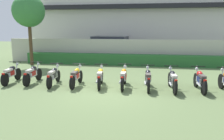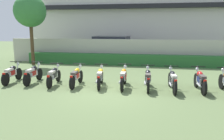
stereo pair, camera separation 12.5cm
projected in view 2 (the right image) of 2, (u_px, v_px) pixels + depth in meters
The scene contains 15 objects.
ground at pixel (107, 93), 9.20m from camera, with size 60.00×60.00×0.00m, color #607547.
building at pixel (136, 12), 22.15m from camera, with size 18.82×6.50×8.15m.
compound_wall at pixel (128, 52), 16.35m from camera, with size 17.88×0.30×1.75m, color #BCB7A8.
hedge_row at pixel (127, 60), 15.77m from camera, with size 14.30×0.70×0.76m, color #28602D.
parked_car at pixel (113, 48), 18.34m from camera, with size 4.70×2.54×1.89m.
tree_near_inspector at pixel (30, 11), 15.40m from camera, with size 2.16×2.16×4.76m.
motorcycle_in_row_0 at pixel (12, 73), 10.79m from camera, with size 0.60×1.85×0.95m.
motorcycle_in_row_1 at pixel (33, 74), 10.72m from camera, with size 0.60×1.87×0.95m.
motorcycle_in_row_2 at pixel (54, 76), 10.36m from camera, with size 0.60×1.87×0.94m.
motorcycle_in_row_3 at pixel (76, 76), 10.19m from camera, with size 0.60×1.84×0.95m.
motorcycle_in_row_4 at pixel (100, 77), 10.08m from camera, with size 0.60×1.80×0.95m.
motorcycle_in_row_5 at pixel (124, 77), 9.91m from camera, with size 0.60×1.96×0.97m.
motorcycle_in_row_6 at pixel (148, 79), 9.67m from camera, with size 0.60×1.92×0.97m.
motorcycle_in_row_7 at pixel (172, 80), 9.44m from camera, with size 0.60×1.96×0.97m.
motorcycle_in_row_8 at pixel (200, 80), 9.35m from camera, with size 0.60×1.83×0.97m.
Camera 2 is at (1.79, -8.69, 2.60)m, focal length 36.56 mm.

